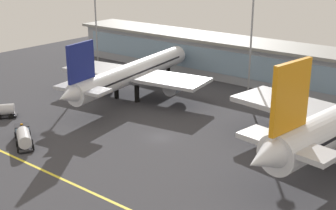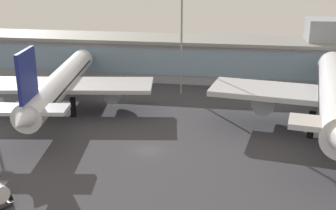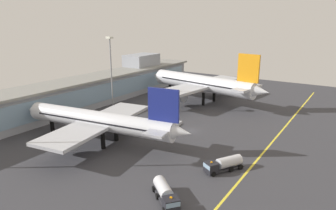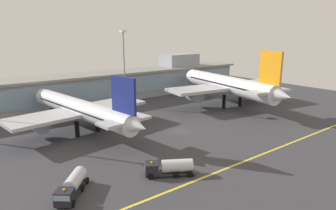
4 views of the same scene
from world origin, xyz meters
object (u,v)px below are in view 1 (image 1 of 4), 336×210
object	(u,v)px
airliner_near_left	(133,73)
apron_light_mast_centre	(252,28)
apron_light_mast_west	(95,11)
fuel_tanker_truck	(23,136)

from	to	relation	value
airliner_near_left	apron_light_mast_centre	bearing A→B (deg)	-62.52
apron_light_mast_west	apron_light_mast_centre	xyz separation A→B (m)	(47.58, 3.56, -0.26)
fuel_tanker_truck	apron_light_mast_west	bearing A→B (deg)	-27.18
airliner_near_left	apron_light_mast_west	distance (m)	30.51
airliner_near_left	apron_light_mast_west	xyz separation A→B (m)	(-25.57, 12.47, 11.02)
fuel_tanker_truck	apron_light_mast_centre	size ratio (longest dim) A/B	0.35
airliner_near_left	fuel_tanker_truck	world-z (taller)	airliner_near_left
fuel_tanker_truck	apron_light_mast_west	size ratio (longest dim) A/B	0.34
fuel_tanker_truck	apron_light_mast_centre	bearing A→B (deg)	-80.37
apron_light_mast_west	apron_light_mast_centre	distance (m)	47.71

